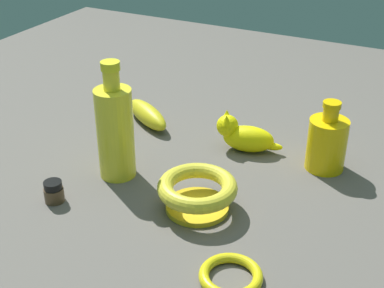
# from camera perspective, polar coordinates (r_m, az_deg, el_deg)

# --- Properties ---
(ground) EXTENTS (2.00, 2.00, 0.00)m
(ground) POSITION_cam_1_polar(r_m,az_deg,el_deg) (1.09, -0.00, -3.86)
(ground) COLOR #5B5651
(bottle_tall) EXTENTS (0.07, 0.07, 0.24)m
(bottle_tall) POSITION_cam_1_polar(r_m,az_deg,el_deg) (1.07, -8.06, 1.42)
(bottle_tall) COLOR yellow
(bottle_tall) RESTS_ON ground
(bangle) EXTENTS (0.10, 0.10, 0.02)m
(bangle) POSITION_cam_1_polar(r_m,az_deg,el_deg) (0.86, 4.08, -13.62)
(bangle) COLOR yellow
(bangle) RESTS_ON ground
(bowl) EXTENTS (0.15, 0.15, 0.06)m
(bowl) POSITION_cam_1_polar(r_m,az_deg,el_deg) (0.99, 0.57, -4.94)
(bowl) COLOR yellow
(bowl) RESTS_ON ground
(nail_polish_jar) EXTENTS (0.04, 0.04, 0.04)m
(nail_polish_jar) POSITION_cam_1_polar(r_m,az_deg,el_deg) (1.05, -14.29, -4.86)
(nail_polish_jar) COLOR brown
(nail_polish_jar) RESTS_ON ground
(cat_figurine) EXTENTS (0.15, 0.08, 0.09)m
(cat_figurine) POSITION_cam_1_polar(r_m,az_deg,el_deg) (1.19, 5.44, 0.91)
(cat_figurine) COLOR yellow
(cat_figurine) RESTS_ON ground
(banana) EXTENTS (0.17, 0.13, 0.05)m
(banana) POSITION_cam_1_polar(r_m,az_deg,el_deg) (1.31, -4.70, 3.11)
(banana) COLOR gold
(banana) RESTS_ON ground
(bottle_short) EXTENTS (0.08, 0.08, 0.15)m
(bottle_short) POSITION_cam_1_polar(r_m,az_deg,el_deg) (1.14, 13.96, 0.14)
(bottle_short) COLOR yellow
(bottle_short) RESTS_ON ground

